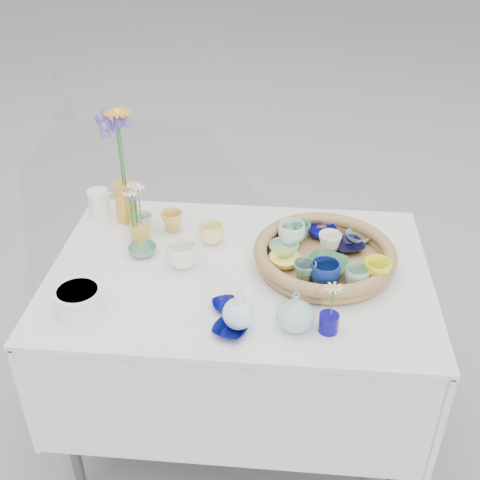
# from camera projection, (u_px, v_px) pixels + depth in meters

# --- Properties ---
(ground) EXTENTS (80.00, 80.00, 0.00)m
(ground) POSITION_uv_depth(u_px,v_px,m) (240.00, 423.00, 2.42)
(ground) COLOR #9E9E9E
(display_table) EXTENTS (1.26, 0.86, 0.77)m
(display_table) POSITION_uv_depth(u_px,v_px,m) (240.00, 423.00, 2.42)
(display_table) COLOR white
(display_table) RESTS_ON ground
(wicker_tray) EXTENTS (0.47, 0.47, 0.08)m
(wicker_tray) POSITION_uv_depth(u_px,v_px,m) (324.00, 256.00, 2.00)
(wicker_tray) COLOR brown
(wicker_tray) RESTS_ON display_table
(tray_ceramic_0) EXTENTS (0.11, 0.11, 0.03)m
(tray_ceramic_0) POSITION_uv_depth(u_px,v_px,m) (322.00, 232.00, 2.14)
(tray_ceramic_0) COLOR #0A0A77
(tray_ceramic_0) RESTS_ON wicker_tray
(tray_ceramic_1) EXTENTS (0.14, 0.14, 0.03)m
(tray_ceramic_1) POSITION_uv_depth(u_px,v_px,m) (348.00, 246.00, 2.07)
(tray_ceramic_1) COLOR black
(tray_ceramic_1) RESTS_ON wicker_tray
(tray_ceramic_2) EXTENTS (0.10, 0.10, 0.08)m
(tray_ceramic_2) POSITION_uv_depth(u_px,v_px,m) (377.00, 272.00, 1.89)
(tray_ceramic_2) COLOR #F1F91E
(tray_ceramic_2) RESTS_ON wicker_tray
(tray_ceramic_3) EXTENTS (0.17, 0.17, 0.03)m
(tray_ceramic_3) POSITION_uv_depth(u_px,v_px,m) (327.00, 266.00, 1.96)
(tray_ceramic_3) COLOR #2B6E3B
(tray_ceramic_3) RESTS_ON wicker_tray
(tray_ceramic_4) EXTENTS (0.09, 0.09, 0.07)m
(tray_ceramic_4) POSITION_uv_depth(u_px,v_px,m) (305.00, 272.00, 1.90)
(tray_ceramic_4) COLOR slate
(tray_ceramic_4) RESTS_ON wicker_tray
(tray_ceramic_5) EXTENTS (0.13, 0.13, 0.03)m
(tray_ceramic_5) POSITION_uv_depth(u_px,v_px,m) (284.00, 249.00, 2.05)
(tray_ceramic_5) COLOR #8EC1A8
(tray_ceramic_5) RESTS_ON wicker_tray
(tray_ceramic_6) EXTENTS (0.13, 0.13, 0.08)m
(tray_ceramic_6) POSITION_uv_depth(u_px,v_px,m) (292.00, 233.00, 2.09)
(tray_ceramic_6) COLOR white
(tray_ceramic_6) RESTS_ON wicker_tray
(tray_ceramic_7) EXTENTS (0.10, 0.10, 0.07)m
(tray_ceramic_7) POSITION_uv_depth(u_px,v_px,m) (330.00, 243.00, 2.04)
(tray_ceramic_7) COLOR white
(tray_ceramic_7) RESTS_ON wicker_tray
(tray_ceramic_8) EXTENTS (0.12, 0.12, 0.03)m
(tray_ceramic_8) POSITION_uv_depth(u_px,v_px,m) (358.00, 237.00, 2.11)
(tray_ceramic_8) COLOR #819DCF
(tray_ceramic_8) RESTS_ON wicker_tray
(tray_ceramic_9) EXTENTS (0.10, 0.10, 0.08)m
(tray_ceramic_9) POSITION_uv_depth(u_px,v_px,m) (325.00, 273.00, 1.89)
(tray_ceramic_9) COLOR navy
(tray_ceramic_9) RESTS_ON wicker_tray
(tray_ceramic_10) EXTENTS (0.13, 0.13, 0.03)m
(tray_ceramic_10) POSITION_uv_depth(u_px,v_px,m) (285.00, 261.00, 1.99)
(tray_ceramic_10) COLOR #FBED5D
(tray_ceramic_10) RESTS_ON wicker_tray
(tray_ceramic_11) EXTENTS (0.10, 0.10, 0.06)m
(tray_ceramic_11) POSITION_uv_depth(u_px,v_px,m) (357.00, 277.00, 1.89)
(tray_ceramic_11) COLOR #8FB7A7
(tray_ceramic_11) RESTS_ON wicker_tray
(tray_ceramic_12) EXTENTS (0.07, 0.07, 0.06)m
(tray_ceramic_12) POSITION_uv_depth(u_px,v_px,m) (301.00, 231.00, 2.12)
(tray_ceramic_12) COLOR #438A53
(tray_ceramic_12) RESTS_ON wicker_tray
(loose_ceramic_0) EXTENTS (0.09, 0.09, 0.07)m
(loose_ceramic_0) POSITION_uv_depth(u_px,v_px,m) (172.00, 221.00, 2.19)
(loose_ceramic_0) COLOR #E4B151
(loose_ceramic_0) RESTS_ON display_table
(loose_ceramic_1) EXTENTS (0.09, 0.09, 0.07)m
(loose_ceramic_1) POSITION_uv_depth(u_px,v_px,m) (211.00, 233.00, 2.12)
(loose_ceramic_1) COLOR #FFF38F
(loose_ceramic_1) RESTS_ON display_table
(loose_ceramic_2) EXTENTS (0.12, 0.12, 0.03)m
(loose_ceramic_2) POSITION_uv_depth(u_px,v_px,m) (143.00, 250.00, 2.07)
(loose_ceramic_2) COLOR #53876B
(loose_ceramic_2) RESTS_ON display_table
(loose_ceramic_3) EXTENTS (0.11, 0.11, 0.08)m
(loose_ceramic_3) POSITION_uv_depth(u_px,v_px,m) (182.00, 255.00, 2.00)
(loose_ceramic_3) COLOR white
(loose_ceramic_3) RESTS_ON display_table
(loose_ceramic_4) EXTENTS (0.10, 0.10, 0.02)m
(loose_ceramic_4) POSITION_uv_depth(u_px,v_px,m) (225.00, 305.00, 1.83)
(loose_ceramic_4) COLOR #03036D
(loose_ceramic_4) RESTS_ON display_table
(loose_ceramic_5) EXTENTS (0.09, 0.09, 0.07)m
(loose_ceramic_5) POSITION_uv_depth(u_px,v_px,m) (143.00, 223.00, 2.19)
(loose_ceramic_5) COLOR #90BFAD
(loose_ceramic_5) RESTS_ON display_table
(loose_ceramic_6) EXTENTS (0.13, 0.13, 0.02)m
(loose_ceramic_6) POSITION_uv_depth(u_px,v_px,m) (230.00, 330.00, 1.73)
(loose_ceramic_6) COLOR #060B51
(loose_ceramic_6) RESTS_ON display_table
(fluted_bowl) EXTENTS (0.16, 0.16, 0.08)m
(fluted_bowl) POSITION_uv_depth(u_px,v_px,m) (79.00, 300.00, 1.81)
(fluted_bowl) COLOR white
(fluted_bowl) RESTS_ON display_table
(bud_vase_paleblue) EXTENTS (0.10, 0.10, 0.15)m
(bud_vase_paleblue) POSITION_uv_depth(u_px,v_px,m) (239.00, 307.00, 1.72)
(bud_vase_paleblue) COLOR white
(bud_vase_paleblue) RESTS_ON display_table
(bud_vase_seafoam) EXTENTS (0.14, 0.14, 0.12)m
(bud_vase_seafoam) POSITION_uv_depth(u_px,v_px,m) (295.00, 311.00, 1.73)
(bud_vase_seafoam) COLOR #97C9BC
(bud_vase_seafoam) RESTS_ON display_table
(bud_vase_cobalt) EXTENTS (0.08, 0.08, 0.06)m
(bud_vase_cobalt) POSITION_uv_depth(u_px,v_px,m) (329.00, 323.00, 1.73)
(bud_vase_cobalt) COLOR #0C0671
(bud_vase_cobalt) RESTS_ON display_table
(single_daisy) EXTENTS (0.06, 0.06, 0.12)m
(single_daisy) POSITION_uv_depth(u_px,v_px,m) (332.00, 302.00, 1.69)
(single_daisy) COLOR silver
(single_daisy) RESTS_ON bud_vase_cobalt
(tall_vase_yellow) EXTENTS (0.10, 0.10, 0.15)m
(tall_vase_yellow) POSITION_uv_depth(u_px,v_px,m) (126.00, 202.00, 2.23)
(tall_vase_yellow) COLOR gold
(tall_vase_yellow) RESTS_ON display_table
(gerbera) EXTENTS (0.13, 0.13, 0.30)m
(gerbera) POSITION_uv_depth(u_px,v_px,m) (122.00, 150.00, 2.10)
(gerbera) COLOR orange
(gerbera) RESTS_ON tall_vase_yellow
(hydrangea) EXTENTS (0.11, 0.11, 0.32)m
(hydrangea) POSITION_uv_depth(u_px,v_px,m) (120.00, 155.00, 2.13)
(hydrangea) COLOR #483F9B
(hydrangea) RESTS_ON tall_vase_yellow
(white_pitcher) EXTENTS (0.13, 0.12, 0.11)m
(white_pitcher) POSITION_uv_depth(u_px,v_px,m) (99.00, 203.00, 2.27)
(white_pitcher) COLOR white
(white_pitcher) RESTS_ON display_table
(daisy_cup) EXTENTS (0.08, 0.08, 0.07)m
(daisy_cup) POSITION_uv_depth(u_px,v_px,m) (140.00, 234.00, 2.12)
(daisy_cup) COLOR gold
(daisy_cup) RESTS_ON display_table
(daisy_posy) EXTENTS (0.10, 0.10, 0.15)m
(daisy_posy) POSITION_uv_depth(u_px,v_px,m) (133.00, 206.00, 2.06)
(daisy_posy) COLOR white
(daisy_posy) RESTS_ON daisy_cup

